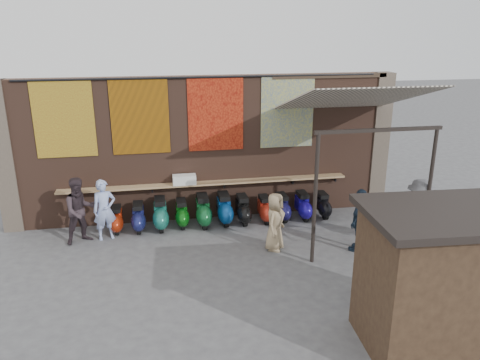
# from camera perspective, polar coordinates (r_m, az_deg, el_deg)

# --- Properties ---
(ground) EXTENTS (70.00, 70.00, 0.00)m
(ground) POSITION_cam_1_polar(r_m,az_deg,el_deg) (11.31, -2.53, -9.41)
(ground) COLOR #474749
(ground) RESTS_ON ground
(brick_wall) EXTENTS (10.00, 0.40, 4.00)m
(brick_wall) POSITION_cam_1_polar(r_m,az_deg,el_deg) (13.11, -4.34, 3.84)
(brick_wall) COLOR brown
(brick_wall) RESTS_ON ground
(pier_left) EXTENTS (0.50, 0.50, 4.00)m
(pier_left) POSITION_cam_1_polar(r_m,az_deg,el_deg) (13.59, -26.70, 2.44)
(pier_left) COLOR #4C4238
(pier_left) RESTS_ON ground
(pier_right) EXTENTS (0.50, 0.50, 4.00)m
(pier_right) POSITION_cam_1_polar(r_m,az_deg,el_deg) (14.60, 16.45, 4.63)
(pier_right) COLOR #4C4238
(pier_right) RESTS_ON ground
(eating_counter) EXTENTS (8.00, 0.32, 0.05)m
(eating_counter) POSITION_cam_1_polar(r_m,az_deg,el_deg) (13.01, -4.06, -0.40)
(eating_counter) COLOR #9E7A51
(eating_counter) RESTS_ON brick_wall
(shelf_box) EXTENTS (0.63, 0.30, 0.26)m
(shelf_box) POSITION_cam_1_polar(r_m,az_deg,el_deg) (12.88, -6.80, 0.05)
(shelf_box) COLOR white
(shelf_box) RESTS_ON eating_counter
(tapestry_redgold) EXTENTS (1.50, 0.02, 2.00)m
(tapestry_redgold) POSITION_cam_1_polar(r_m,az_deg,el_deg) (12.81, -20.67, 6.97)
(tapestry_redgold) COLOR maroon
(tapestry_redgold) RESTS_ON brick_wall
(tapestry_sun) EXTENTS (1.50, 0.02, 2.00)m
(tapestry_sun) POSITION_cam_1_polar(r_m,az_deg,el_deg) (12.61, -12.10, 7.58)
(tapestry_sun) COLOR #C9730B
(tapestry_sun) RESTS_ON brick_wall
(tapestry_orange) EXTENTS (1.50, 0.02, 2.00)m
(tapestry_orange) POSITION_cam_1_polar(r_m,az_deg,el_deg) (12.72, -2.98, 8.04)
(tapestry_orange) COLOR #B13416
(tapestry_orange) RESTS_ON brick_wall
(tapestry_multi) EXTENTS (1.50, 0.02, 2.00)m
(tapestry_multi) POSITION_cam_1_polar(r_m,az_deg,el_deg) (13.13, 5.79, 8.29)
(tapestry_multi) COLOR #294799
(tapestry_multi) RESTS_ON brick_wall
(hang_rail) EXTENTS (9.50, 0.06, 0.06)m
(hang_rail) POSITION_cam_1_polar(r_m,az_deg,el_deg) (12.54, -4.44, 12.39)
(hang_rail) COLOR black
(hang_rail) RESTS_ON brick_wall
(scooter_stool_0) EXTENTS (0.32, 0.72, 0.68)m
(scooter_stool_0) POSITION_cam_1_polar(r_m,az_deg,el_deg) (12.94, -14.78, -4.68)
(scooter_stool_0) COLOR maroon
(scooter_stool_0) RESTS_ON ground
(scooter_stool_1) EXTENTS (0.35, 0.79, 0.75)m
(scooter_stool_1) POSITION_cam_1_polar(r_m,az_deg,el_deg) (12.85, -12.27, -4.49)
(scooter_stool_1) COLOR #161A4F
(scooter_stool_1) RESTS_ON ground
(scooter_stool_2) EXTENTS (0.39, 0.88, 0.83)m
(scooter_stool_2) POSITION_cam_1_polar(r_m,az_deg,el_deg) (12.84, -9.67, -4.13)
(scooter_stool_2) COLOR #196759
(scooter_stool_2) RESTS_ON ground
(scooter_stool_3) EXTENTS (0.35, 0.77, 0.73)m
(scooter_stool_3) POSITION_cam_1_polar(r_m,az_deg,el_deg) (12.93, -7.10, -4.09)
(scooter_stool_3) COLOR #0B5010
(scooter_stool_3) RESTS_ON ground
(scooter_stool_4) EXTENTS (0.40, 0.89, 0.85)m
(scooter_stool_4) POSITION_cam_1_polar(r_m,az_deg,el_deg) (12.89, -4.52, -3.79)
(scooter_stool_4) COLOR #0F4F25
(scooter_stool_4) RESTS_ON ground
(scooter_stool_5) EXTENTS (0.40, 0.88, 0.84)m
(scooter_stool_5) POSITION_cam_1_polar(r_m,az_deg,el_deg) (13.01, -1.93, -3.56)
(scooter_stool_5) COLOR navy
(scooter_stool_5) RESTS_ON ground
(scooter_stool_6) EXTENTS (0.36, 0.81, 0.77)m
(scooter_stool_6) POSITION_cam_1_polar(r_m,az_deg,el_deg) (13.04, 0.36, -3.64)
(scooter_stool_6) COLOR black
(scooter_stool_6) RESTS_ON ground
(scooter_stool_7) EXTENTS (0.34, 0.75, 0.71)m
(scooter_stool_7) POSITION_cam_1_polar(r_m,az_deg,el_deg) (13.17, 3.02, -3.57)
(scooter_stool_7) COLOR #9F2315
(scooter_stool_7) RESTS_ON ground
(scooter_stool_8) EXTENTS (0.35, 0.78, 0.74)m
(scooter_stool_8) POSITION_cam_1_polar(r_m,az_deg,el_deg) (13.30, 5.17, -3.35)
(scooter_stool_8) COLOR #151246
(scooter_stool_8) RESTS_ON ground
(scooter_stool_9) EXTENTS (0.36, 0.80, 0.76)m
(scooter_stool_9) POSITION_cam_1_polar(r_m,az_deg,el_deg) (13.46, 7.67, -3.14)
(scooter_stool_9) COLOR #170B83
(scooter_stool_9) RESTS_ON ground
(scooter_stool_10) EXTENTS (0.33, 0.74, 0.70)m
(scooter_stool_10) POSITION_cam_1_polar(r_m,az_deg,el_deg) (13.68, 10.03, -3.03)
(scooter_stool_10) COLOR black
(scooter_stool_10) RESTS_ON ground
(diner_left) EXTENTS (0.66, 0.52, 1.59)m
(diner_left) POSITION_cam_1_polar(r_m,az_deg,el_deg) (12.43, -16.19, -3.51)
(diner_left) COLOR #A0B2E8
(diner_left) RESTS_ON ground
(diner_right) EXTENTS (1.03, 0.95, 1.71)m
(diner_right) POSITION_cam_1_polar(r_m,az_deg,el_deg) (12.39, -18.88, -3.53)
(diner_right) COLOR #33282D
(diner_right) RESTS_ON ground
(shopper_navy) EXTENTS (0.95, 0.92, 1.59)m
(shopper_navy) POSITION_cam_1_polar(r_m,az_deg,el_deg) (11.69, 14.42, -4.75)
(shopper_navy) COLOR #162333
(shopper_navy) RESTS_ON ground
(shopper_grey) EXTENTS (1.26, 0.88, 1.77)m
(shopper_grey) POSITION_cam_1_polar(r_m,az_deg,el_deg) (12.23, 20.89, -3.90)
(shopper_grey) COLOR #4E4E52
(shopper_grey) RESTS_ON ground
(shopper_tan) EXTENTS (0.78, 0.85, 1.45)m
(shopper_tan) POSITION_cam_1_polar(r_m,az_deg,el_deg) (11.43, 4.30, -5.09)
(shopper_tan) COLOR #9A8462
(shopper_tan) RESTS_ON ground
(market_stall) EXTENTS (2.28, 1.77, 2.36)m
(market_stall) POSITION_cam_1_polar(r_m,az_deg,el_deg) (8.56, 22.58, -11.58)
(market_stall) COLOR black
(market_stall) RESTS_ON ground
(stall_roof) EXTENTS (2.56, 2.03, 0.12)m
(stall_roof) POSITION_cam_1_polar(r_m,az_deg,el_deg) (8.05, 23.64, -3.83)
(stall_roof) COLOR black
(stall_roof) RESTS_ON market_stall
(stall_sign) EXTENTS (1.20, 0.12, 0.50)m
(stall_sign) POSITION_cam_1_polar(r_m,az_deg,el_deg) (8.99, 20.41, -6.07)
(stall_sign) COLOR gold
(stall_sign) RESTS_ON market_stall
(stall_shelf) EXTENTS (1.81, 0.22, 0.06)m
(stall_shelf) POSITION_cam_1_polar(r_m,az_deg,el_deg) (9.35, 19.83, -10.84)
(stall_shelf) COLOR #473321
(stall_shelf) RESTS_ON market_stall
(awning_canvas) EXTENTS (3.20, 3.28, 0.97)m
(awning_canvas) POSITION_cam_1_polar(r_m,az_deg,el_deg) (11.99, 13.61, 9.61)
(awning_canvas) COLOR beige
(awning_canvas) RESTS_ON brick_wall
(awning_ledger) EXTENTS (3.30, 0.08, 0.12)m
(awning_ledger) POSITION_cam_1_polar(r_m,az_deg,el_deg) (13.40, 10.96, 12.36)
(awning_ledger) COLOR #33261C
(awning_ledger) RESTS_ON brick_wall
(awning_header) EXTENTS (3.00, 0.08, 0.08)m
(awning_header) POSITION_cam_1_polar(r_m,az_deg,el_deg) (10.74, 16.64, 5.86)
(awning_header) COLOR black
(awning_header) RESTS_ON awning_post_left
(awning_post_left) EXTENTS (0.09, 0.09, 3.10)m
(awning_post_left) POSITION_cam_1_polar(r_m,az_deg,el_deg) (10.61, 9.13, -2.37)
(awning_post_left) COLOR black
(awning_post_left) RESTS_ON ground
(awning_post_right) EXTENTS (0.09, 0.09, 3.10)m
(awning_post_right) POSITION_cam_1_polar(r_m,az_deg,el_deg) (11.83, 22.03, -1.34)
(awning_post_right) COLOR black
(awning_post_right) RESTS_ON ground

